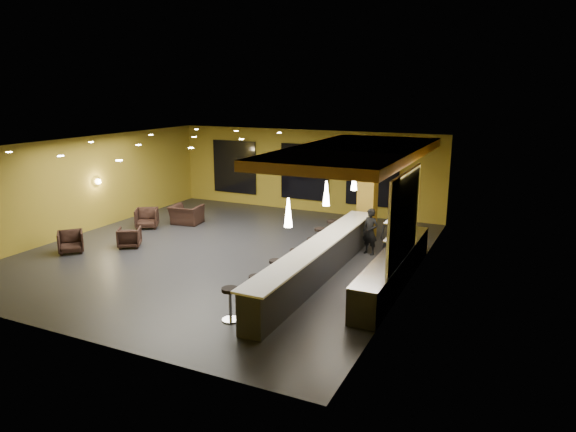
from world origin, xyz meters
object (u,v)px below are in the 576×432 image
at_px(staff_a, 370,232).
at_px(armchair_c, 147,218).
at_px(pendant_1, 326,193).
at_px(bar_stool_4, 313,247).
at_px(staff_b, 398,227).
at_px(armchair_d, 186,215).
at_px(column, 368,189).
at_px(bar_stool_0, 230,300).
at_px(bar_stool_2, 276,269).
at_px(pendant_0, 288,213).
at_px(prep_counter, 394,269).
at_px(pendant_2, 354,179).
at_px(armchair_a, 71,242).
at_px(bar_stool_5, 320,236).
at_px(bar_stool_6, 332,228).
at_px(bar_stool_1, 256,286).
at_px(bar_stool_3, 296,258).
at_px(staff_c, 393,230).
at_px(bar_counter, 319,262).
at_px(armchair_b, 129,237).

xyz_separation_m(staff_a, armchair_c, (-8.63, -0.51, -0.37)).
xyz_separation_m(pendant_1, bar_stool_4, (-0.69, 0.76, -1.87)).
xyz_separation_m(staff_b, bar_stool_4, (-2.12, -1.98, -0.40)).
bearing_deg(armchair_d, column, -177.39).
xyz_separation_m(armchair_c, bar_stool_0, (7.13, -5.59, 0.13)).
distance_m(pendant_1, bar_stool_0, 4.35).
bearing_deg(bar_stool_2, pendant_0, -49.94).
distance_m(prep_counter, staff_b, 2.83).
height_order(pendant_2, bar_stool_4, pendant_2).
relative_size(column, armchair_a, 4.47).
distance_m(bar_stool_5, bar_stool_6, 1.07).
height_order(staff_b, bar_stool_1, staff_b).
xyz_separation_m(column, bar_stool_3, (-0.76, -4.48, -1.29)).
bearing_deg(bar_stool_3, bar_stool_2, -94.81).
relative_size(armchair_a, bar_stool_5, 1.02).
xyz_separation_m(bar_stool_0, bar_stool_6, (-0.04, 6.79, -0.01)).
distance_m(pendant_0, staff_c, 5.46).
height_order(staff_a, bar_stool_3, staff_a).
height_order(bar_stool_2, bar_stool_5, bar_stool_5).
bearing_deg(armchair_a, column, -11.20).
xyz_separation_m(pendant_2, staff_b, (1.44, 0.23, -1.47)).
bearing_deg(bar_stool_0, column, 84.00).
relative_size(staff_a, bar_stool_2, 2.05).
relative_size(staff_c, armchair_c, 1.93).
xyz_separation_m(bar_counter, prep_counter, (2.00, 0.50, -0.07)).
xyz_separation_m(prep_counter, pendant_0, (-2.00, -2.50, 1.92)).
height_order(pendant_0, staff_b, pendant_0).
bearing_deg(bar_stool_4, bar_stool_3, -93.50).
bearing_deg(bar_stool_5, bar_stool_3, -86.11).
xyz_separation_m(prep_counter, bar_stool_2, (-2.85, -1.49, 0.04)).
relative_size(staff_a, armchair_c, 1.79).
height_order(armchair_a, armchair_c, armchair_c).
height_order(column, pendant_2, column).
bearing_deg(bar_stool_2, prep_counter, 27.57).
xyz_separation_m(pendant_1, pendant_2, (0.00, 2.50, 0.00)).
distance_m(prep_counter, bar_stool_5, 3.46).
bearing_deg(bar_stool_4, staff_a, 47.90).
height_order(pendant_2, armchair_a, pendant_2).
relative_size(prep_counter, pendant_0, 8.57).
relative_size(prep_counter, armchair_c, 7.19).
bearing_deg(bar_stool_5, staff_a, 13.41).
bearing_deg(staff_a, bar_stool_4, -114.43).
xyz_separation_m(bar_stool_2, bar_stool_3, (0.09, 1.11, -0.01)).
bearing_deg(armchair_d, armchair_b, 83.90).
bearing_deg(staff_a, bar_stool_6, 173.58).
xyz_separation_m(bar_stool_4, bar_stool_5, (-0.22, 1.12, 0.01)).
xyz_separation_m(staff_b, armchair_b, (-8.31, -3.17, -0.55)).
bearing_deg(staff_b, column, 120.36).
bearing_deg(bar_stool_3, bar_stool_5, 93.89).
relative_size(armchair_a, bar_stool_1, 1.04).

